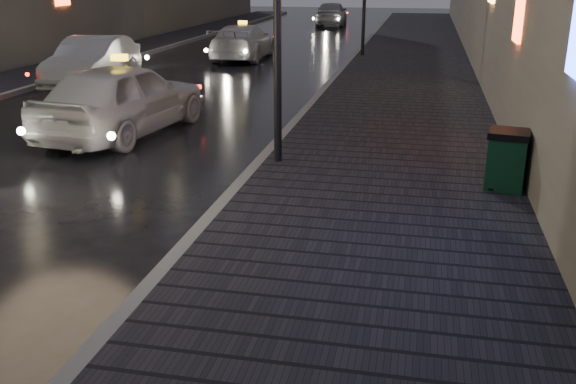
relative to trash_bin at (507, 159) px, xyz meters
name	(u,v)px	position (x,y,z in m)	size (l,w,h in m)	color
sidewalk	(411,61)	(-1.90, 15.80, -0.56)	(4.60, 58.00, 0.15)	black
curb	(351,59)	(-4.30, 15.80, -0.56)	(0.20, 58.00, 0.15)	slate
sidewalk_far	(118,53)	(-14.50, 15.80, -0.56)	(2.40, 58.00, 0.15)	black
curb_far	(146,54)	(-13.20, 15.80, -0.56)	(0.20, 58.00, 0.15)	slate
trash_bin	(507,159)	(0.00, 0.00, 0.00)	(0.73, 0.73, 0.96)	#0E321B
taxi_near	(123,98)	(-7.89, 2.63, 0.18)	(1.94, 4.82, 1.64)	silver
car_left_mid	(93,62)	(-11.65, 8.36, 0.13)	(1.61, 4.63, 1.53)	#9F9FA7
taxi_mid	(243,42)	(-8.76, 15.60, 0.06)	(1.97, 4.84, 1.40)	silver
car_far	(331,13)	(-7.56, 32.76, 0.16)	(1.87, 4.65, 1.59)	#95969C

